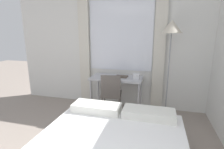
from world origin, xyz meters
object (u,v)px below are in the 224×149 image
at_px(desk, 117,80).
at_px(book, 122,76).
at_px(desk_chair, 111,92).
at_px(telephone, 136,76).
at_px(standing_lamp, 171,34).

height_order(desk, book, book).
relative_size(desk, desk_chair, 1.22).
bearing_deg(desk, telephone, -5.77).
bearing_deg(book, desk, -167.46).
xyz_separation_m(telephone, book, (-0.32, 0.07, -0.04)).
relative_size(desk_chair, book, 3.45).
bearing_deg(standing_lamp, desk_chair, -167.72).
bearing_deg(desk, standing_lamp, -2.15).
distance_m(desk, standing_lamp, 1.41).
distance_m(standing_lamp, telephone, 1.04).
height_order(desk_chair, standing_lamp, standing_lamp).
relative_size(standing_lamp, book, 7.38).
xyz_separation_m(standing_lamp, telephone, (-0.61, -0.00, -0.84)).
bearing_deg(desk_chair, telephone, 16.65).
height_order(desk, telephone, telephone).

